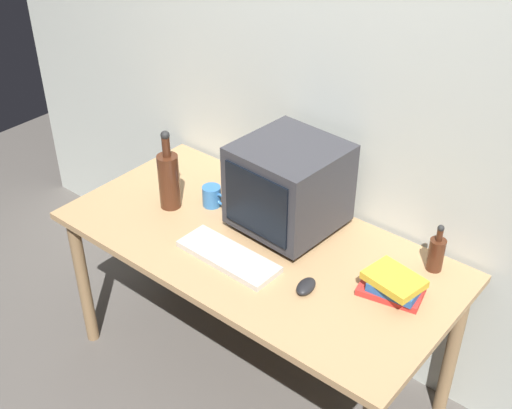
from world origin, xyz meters
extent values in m
plane|color=#56514C|center=(0.00, 0.00, 0.00)|extent=(6.00, 6.00, 0.00)
cube|color=beige|center=(0.00, 0.46, 1.25)|extent=(4.00, 0.08, 2.50)
cube|color=tan|center=(0.00, 0.00, 0.72)|extent=(1.61, 0.79, 0.03)
cylinder|color=olive|center=(-0.75, -0.34, 0.35)|extent=(0.06, 0.06, 0.71)
cylinder|color=olive|center=(-0.75, 0.34, 0.35)|extent=(0.06, 0.06, 0.71)
cylinder|color=olive|center=(0.75, 0.34, 0.35)|extent=(0.06, 0.06, 0.71)
cube|color=#333338|center=(0.03, 0.17, 0.75)|extent=(0.29, 0.26, 0.03)
cube|color=#333338|center=(0.03, 0.17, 0.94)|extent=(0.40, 0.40, 0.34)
cube|color=black|center=(0.02, -0.02, 0.94)|extent=(0.31, 0.03, 0.27)
cube|color=beige|center=(-0.01, -0.15, 0.75)|extent=(0.42, 0.16, 0.02)
ellipsoid|color=black|center=(0.32, -0.11, 0.76)|extent=(0.07, 0.11, 0.04)
cylinder|color=#472314|center=(-0.45, -0.03, 0.86)|extent=(0.09, 0.09, 0.24)
cylinder|color=#472314|center=(-0.45, -0.03, 1.02)|extent=(0.03, 0.03, 0.09)
sphere|color=#262626|center=(-0.45, -0.03, 1.08)|extent=(0.04, 0.04, 0.04)
cylinder|color=#472314|center=(0.62, 0.30, 0.80)|extent=(0.06, 0.06, 0.13)
cylinder|color=#472314|center=(0.62, 0.30, 0.89)|extent=(0.02, 0.02, 0.05)
sphere|color=#262626|center=(0.62, 0.30, 0.92)|extent=(0.03, 0.03, 0.03)
cube|color=red|center=(0.57, 0.07, 0.75)|extent=(0.25, 0.18, 0.02)
cube|color=#28569E|center=(0.58, 0.07, 0.78)|extent=(0.18, 0.14, 0.03)
cube|color=gold|center=(0.57, 0.07, 0.81)|extent=(0.22, 0.18, 0.03)
cylinder|color=#3370B2|center=(-0.32, 0.09, 0.78)|extent=(0.08, 0.08, 0.09)
torus|color=#3370B2|center=(-0.26, 0.09, 0.79)|extent=(0.06, 0.01, 0.06)
camera|label=1|loc=(1.33, -1.61, 2.31)|focal=46.23mm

